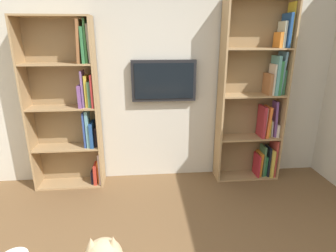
# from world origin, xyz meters

# --- Properties ---
(wall_back) EXTENTS (4.52, 0.06, 2.70)m
(wall_back) POSITION_xyz_m (0.00, -2.23, 1.35)
(wall_back) COLOR beige
(wall_back) RESTS_ON ground
(bookshelf_left) EXTENTS (0.81, 0.28, 2.23)m
(bookshelf_left) POSITION_xyz_m (-1.25, -2.06, 1.04)
(bookshelf_left) COLOR tan
(bookshelf_left) RESTS_ON ground
(bookshelf_right) EXTENTS (0.82, 0.28, 2.02)m
(bookshelf_right) POSITION_xyz_m (1.05, -2.07, 1.02)
(bookshelf_right) COLOR tan
(bookshelf_right) RESTS_ON ground
(wall_mounted_tv) EXTENTS (0.79, 0.07, 0.50)m
(wall_mounted_tv) POSITION_xyz_m (-0.06, -2.15, 1.29)
(wall_mounted_tv) COLOR black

